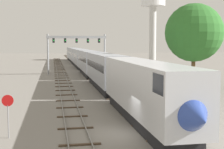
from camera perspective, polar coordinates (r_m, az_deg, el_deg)
The scene contains 8 objects.
ground_plane at distance 23.15m, azimuth 2.85°, elevation -10.20°, with size 400.00×400.00×0.00m, color gray.
track_main at distance 82.26m, azimuth -5.22°, elevation 1.04°, with size 2.60×200.00×0.16m.
track_near at distance 62.05m, azimuth -8.68°, elevation -0.40°, with size 2.60×160.00×0.16m.
passenger_train at distance 75.42m, azimuth -4.79°, elevation 2.59°, with size 3.04×119.26×4.80m.
signal_gantry at distance 67.58m, azimuth -6.12°, elevation 5.12°, with size 12.10×0.49×8.14m.
water_tower at distance 127.41m, azimuth 7.08°, elevation 11.46°, with size 9.23×9.23×25.58m.
stop_sign at distance 22.77m, azimuth -17.52°, elevation -5.87°, with size 0.76×0.08×2.88m.
trackside_tree_left at distance 48.91m, azimuth 13.97°, elevation 7.01°, with size 8.32×8.32×11.93m.
Camera 1 is at (-5.05, -21.73, 6.20)m, focal length 53.01 mm.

